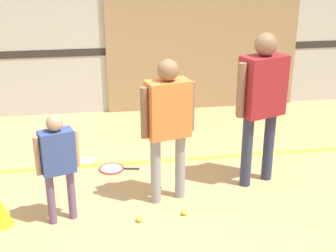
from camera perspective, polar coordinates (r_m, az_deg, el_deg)
ground_plane at (r=5.12m, az=-0.60°, el=-9.96°), size 16.00×16.00×0.00m
wall_back at (r=7.65m, az=-4.32°, el=13.38°), size 16.00×0.07×3.20m
wall_panel at (r=7.84m, az=4.34°, el=10.29°), size 3.21×0.05×2.30m
floor_stripe at (r=6.12m, az=-2.20°, el=-4.37°), size 14.40×0.10×0.01m
person_instructor at (r=4.87m, az=0.00°, el=1.19°), size 0.59×0.34×1.59m
person_student_left at (r=4.70m, az=-13.31°, el=-3.74°), size 0.42×0.27×1.15m
person_student_right at (r=5.32m, az=11.39°, el=3.88°), size 0.64×0.43×1.78m
racket_spare_on_floor at (r=6.22m, az=-9.98°, el=-4.16°), size 0.53×0.35×0.03m
racket_second_spare at (r=5.96m, az=-6.76°, el=-5.16°), size 0.53×0.37×0.03m
tennis_ball_near_instructor at (r=4.98m, az=2.02°, el=-10.47°), size 0.07×0.07×0.07m
tennis_ball_by_spare_racket at (r=6.26m, az=-11.70°, el=-3.92°), size 0.07×0.07×0.07m
tennis_ball_stray_left at (r=4.89m, az=-3.51°, el=-11.22°), size 0.07×0.07×0.07m
training_cone at (r=5.05m, az=-19.69°, el=-9.80°), size 0.22×0.22×0.31m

